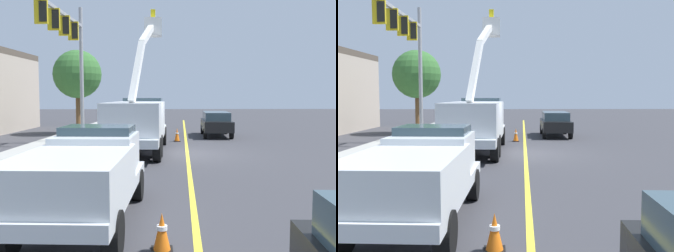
{
  "view_description": "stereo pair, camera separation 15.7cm",
  "coord_description": "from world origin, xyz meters",
  "views": [
    {
      "loc": [
        -18.37,
        1.53,
        2.85
      ],
      "look_at": [
        -0.44,
        0.96,
        1.4
      ],
      "focal_mm": 40.86,
      "sensor_mm": 36.0,
      "label": 1
    },
    {
      "loc": [
        -18.38,
        1.37,
        2.85
      ],
      "look_at": [
        -0.44,
        0.96,
        1.4
      ],
      "focal_mm": 40.86,
      "sensor_mm": 36.0,
      "label": 2
    }
  ],
  "objects": [
    {
      "name": "traffic_signal_mast",
      "position": [
        1.99,
        6.04,
        5.57
      ],
      "size": [
        7.31,
        0.88,
        7.94
      ],
      "color": "gray",
      "rests_on": "ground"
    },
    {
      "name": "passing_minivan",
      "position": [
        7.99,
        -2.66,
        0.97
      ],
      "size": [
        4.91,
        2.21,
        1.69
      ],
      "color": "black",
      "rests_on": "ground"
    },
    {
      "name": "traffic_cone_mid_front",
      "position": [
        5.0,
        0.22,
        0.41
      ],
      "size": [
        0.4,
        0.4,
        0.83
      ],
      "color": "black",
      "rests_on": "ground"
    },
    {
      "name": "utility_bucket_truck",
      "position": [
        0.86,
        2.39,
        1.61
      ],
      "size": [
        8.35,
        3.03,
        7.29
      ],
      "color": "silver",
      "rests_on": "ground"
    },
    {
      "name": "service_pickup_truck",
      "position": [
        -9.94,
        3.11,
        1.12
      ],
      "size": [
        5.72,
        2.48,
        2.06
      ],
      "color": "silver",
      "rests_on": "ground"
    },
    {
      "name": "sidewalk_far_side",
      "position": [
        0.47,
        7.16,
        0.06
      ],
      "size": [
        60.11,
        7.49,
        0.12
      ],
      "primitive_type": "cube",
      "rotation": [
        0.0,
        0.0,
        -0.07
      ],
      "color": "#9E9E99",
      "rests_on": "ground"
    },
    {
      "name": "ground",
      "position": [
        0.0,
        0.0,
        0.0
      ],
      "size": [
        120.0,
        120.0,
        0.0
      ],
      "primitive_type": "plane",
      "color": "#38383D"
    },
    {
      "name": "traffic_cone_leading",
      "position": [
        -11.6,
        1.42,
        0.35
      ],
      "size": [
        0.4,
        0.4,
        0.72
      ],
      "color": "black",
      "rests_on": "ground"
    },
    {
      "name": "street_tree_right",
      "position": [
        9.73,
        7.21,
        4.35
      ],
      "size": [
        3.5,
        3.5,
        6.12
      ],
      "color": "brown",
      "rests_on": "ground"
    },
    {
      "name": "lane_centre_stripe",
      "position": [
        0.0,
        0.0,
        0.0
      ],
      "size": [
        49.9,
        3.41,
        0.01
      ],
      "primitive_type": "cube",
      "rotation": [
        0.0,
        0.0,
        -0.07
      ],
      "color": "yellow",
      "rests_on": "ground"
    }
  ]
}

